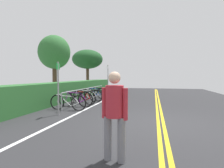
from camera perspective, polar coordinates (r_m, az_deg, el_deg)
The scene contains 18 objects.
ground_plane at distance 6.25m, azimuth 14.95°, elevation -11.83°, with size 34.27×10.69×0.05m, color #2B2B2D.
centre_line_yellow_inner at distance 6.25m, azimuth 15.70°, elevation -11.59°, with size 30.84×0.10×0.00m, color gold.
centre_line_yellow_outer at distance 6.24m, azimuth 14.21°, elevation -11.58°, with size 30.84×0.10×0.00m, color gold.
bike_lane_stripe_white at distance 6.93m, azimuth -13.39°, elevation -10.16°, with size 30.84×0.12×0.00m, color white.
bike_rack at distance 10.77m, azimuth -7.76°, elevation -2.33°, with size 6.11×0.05×0.82m.
bicycle_0 at distance 8.42m, azimuth -13.61°, elevation -5.59°, with size 0.46×1.77×0.73m.
bicycle_1 at distance 9.26m, azimuth -11.23°, elevation -4.64°, with size 0.46×1.76×0.79m.
bicycle_2 at distance 10.05m, azimuth -9.16°, elevation -4.13°, with size 0.62×1.68×0.77m.
bicycle_3 at distance 10.75m, azimuth -7.59°, elevation -3.70°, with size 0.46×1.74×0.77m.
bicycle_4 at distance 11.61m, azimuth -6.37°, elevation -3.30°, with size 0.63×1.67×0.74m.
bicycle_5 at distance 12.47m, azimuth -5.19°, elevation -2.83°, with size 0.46×1.72×0.77m.
bicycle_6 at distance 13.15m, azimuth -4.07°, elevation -2.56°, with size 0.53×1.81×0.77m.
pedestrian at distance 3.25m, azimuth 0.79°, elevation -8.21°, with size 0.32×0.48×1.59m.
sign_post_near at distance 7.38m, azimuth -16.44°, elevation 0.37°, with size 0.36×0.10×2.06m.
sign_post_far at distance 14.70m, azimuth -1.28°, elevation 2.16°, with size 0.36×0.06×2.39m.
hedge_backdrop at distance 12.78m, azimuth -12.18°, elevation -1.79°, with size 15.06×1.11×1.15m, color #2D6B30.
tree_mid at distance 13.72m, azimuth -17.53°, elevation 9.30°, with size 2.22×2.22×4.39m.
tree_far_right at distance 18.69m, azimuth -7.65°, elevation 7.58°, with size 3.05×3.05×4.16m.
Camera 1 is at (-6.05, 0.23, 1.51)m, focal length 29.33 mm.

